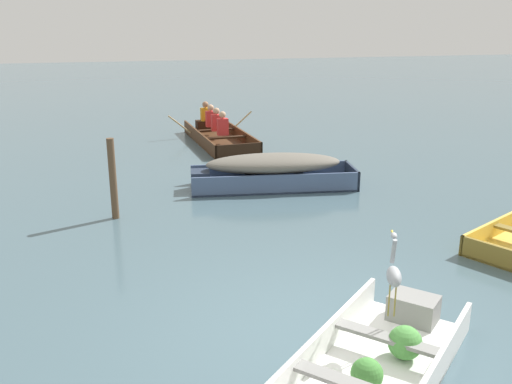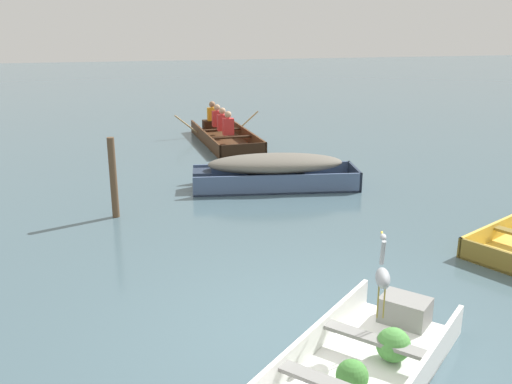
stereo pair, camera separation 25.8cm
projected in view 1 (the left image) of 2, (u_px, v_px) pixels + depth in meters
The scene contains 6 objects.
ground_plane at pixel (322, 334), 6.15m from camera, with size 80.00×80.00×0.00m, color #47606B.
dinghy_white_foreground at pixel (377, 363), 5.41m from camera, with size 2.91×2.85×0.38m.
skiff_slate_blue_near_moored at pixel (272, 168), 11.28m from camera, with size 3.36×1.38×0.68m.
rowboat_dark_varnish_with_crew at pixel (217, 133), 15.56m from camera, with size 2.44×3.69×0.91m.
heron_on_dinghy at pixel (394, 273), 5.64m from camera, with size 0.23×0.45×0.84m.
mooring_post at pixel (113, 179), 9.47m from camera, with size 0.12×0.12×1.38m, color brown.
Camera 1 is at (-2.00, -5.08, 3.28)m, focal length 40.00 mm.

